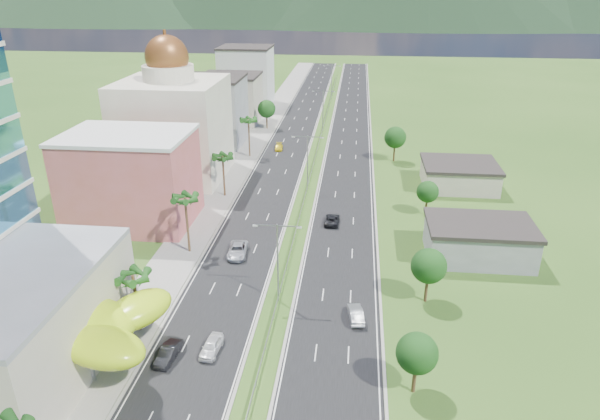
% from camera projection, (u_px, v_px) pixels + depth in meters
% --- Properties ---
extents(ground, '(500.00, 500.00, 0.00)m').
position_uv_depth(ground, '(266.00, 349.00, 60.46)').
color(ground, '#2D5119').
rests_on(ground, ground).
extents(road_left, '(11.00, 260.00, 0.04)m').
position_uv_depth(road_left, '(294.00, 134.00, 143.22)').
color(road_left, black).
rests_on(road_left, ground).
extents(road_right, '(11.00, 260.00, 0.04)m').
position_uv_depth(road_right, '(350.00, 136.00, 141.75)').
color(road_right, black).
rests_on(road_right, ground).
extents(sidewalk_left, '(7.00, 260.00, 0.12)m').
position_uv_depth(sidewalk_left, '(259.00, 133.00, 144.13)').
color(sidewalk_left, gray).
rests_on(sidewalk_left, ground).
extents(median_guardrail, '(0.10, 216.06, 0.76)m').
position_uv_depth(median_guardrail, '(316.00, 153.00, 125.83)').
color(median_guardrail, gray).
rests_on(median_guardrail, ground).
extents(streetlight_median_b, '(6.04, 0.25, 11.00)m').
position_uv_depth(streetlight_median_b, '(278.00, 255.00, 66.88)').
color(streetlight_median_b, gray).
rests_on(streetlight_median_b, ground).
extents(streetlight_median_c, '(6.04, 0.25, 11.00)m').
position_uv_depth(streetlight_median_c, '(308.00, 157.00, 103.34)').
color(streetlight_median_c, gray).
rests_on(streetlight_median_c, ground).
extents(streetlight_median_d, '(6.04, 0.25, 11.00)m').
position_uv_depth(streetlight_median_d, '(323.00, 106.00, 144.35)').
color(streetlight_median_d, gray).
rests_on(streetlight_median_d, ground).
extents(streetlight_median_e, '(6.04, 0.25, 11.00)m').
position_uv_depth(streetlight_median_e, '(332.00, 78.00, 185.37)').
color(streetlight_median_e, gray).
rests_on(streetlight_median_e, ground).
extents(lime_canopy, '(18.00, 15.00, 7.40)m').
position_uv_depth(lime_canopy, '(73.00, 322.00, 56.77)').
color(lime_canopy, '#B6E015').
rests_on(lime_canopy, ground).
extents(pink_shophouse, '(20.00, 15.00, 15.00)m').
position_uv_depth(pink_shophouse, '(131.00, 180.00, 89.36)').
color(pink_shophouse, '#BF584E').
rests_on(pink_shophouse, ground).
extents(domed_building, '(20.00, 20.00, 28.70)m').
position_uv_depth(domed_building, '(173.00, 123.00, 108.79)').
color(domed_building, beige).
rests_on(domed_building, ground).
extents(midrise_grey, '(16.00, 15.00, 16.00)m').
position_uv_depth(midrise_grey, '(211.00, 112.00, 132.82)').
color(midrise_grey, gray).
rests_on(midrise_grey, ground).
extents(midrise_beige, '(16.00, 15.00, 13.00)m').
position_uv_depth(midrise_beige, '(231.00, 99.00, 153.47)').
color(midrise_beige, '#B3AD93').
rests_on(midrise_beige, ground).
extents(midrise_white, '(16.00, 15.00, 18.00)m').
position_uv_depth(midrise_white, '(246.00, 77.00, 173.43)').
color(midrise_white, silver).
rests_on(midrise_white, ground).
extents(shed_near, '(15.00, 10.00, 5.00)m').
position_uv_depth(shed_near, '(479.00, 242.00, 79.52)').
color(shed_near, gray).
rests_on(shed_near, ground).
extents(shed_far, '(14.00, 12.00, 4.40)m').
position_uv_depth(shed_far, '(459.00, 176.00, 106.78)').
color(shed_far, '#B3AD93').
rests_on(shed_far, ground).
extents(palm_tree_b, '(3.60, 3.60, 8.10)m').
position_uv_depth(palm_tree_b, '(133.00, 279.00, 60.98)').
color(palm_tree_b, '#47301C').
rests_on(palm_tree_b, ground).
extents(palm_tree_c, '(3.60, 3.60, 9.60)m').
position_uv_depth(palm_tree_c, '(185.00, 201.00, 78.63)').
color(palm_tree_c, '#47301C').
rests_on(palm_tree_c, ground).
extents(palm_tree_d, '(3.60, 3.60, 8.60)m').
position_uv_depth(palm_tree_d, '(223.00, 159.00, 99.98)').
color(palm_tree_d, '#47301C').
rests_on(palm_tree_d, ground).
extents(palm_tree_e, '(3.60, 3.60, 9.40)m').
position_uv_depth(palm_tree_e, '(248.00, 122.00, 122.45)').
color(palm_tree_e, '#47301C').
rests_on(palm_tree_e, ground).
extents(leafy_tree_lfar, '(4.90, 4.90, 8.05)m').
position_uv_depth(leafy_tree_lfar, '(267.00, 109.00, 146.33)').
color(leafy_tree_lfar, '#47301C').
rests_on(leafy_tree_lfar, ground).
extents(leafy_tree_ra, '(4.20, 4.20, 6.90)m').
position_uv_depth(leafy_tree_ra, '(417.00, 353.00, 52.43)').
color(leafy_tree_ra, '#47301C').
rests_on(leafy_tree_ra, ground).
extents(leafy_tree_rb, '(4.55, 4.55, 7.47)m').
position_uv_depth(leafy_tree_rb, '(429.00, 266.00, 67.47)').
color(leafy_tree_rb, '#47301C').
rests_on(leafy_tree_rb, ground).
extents(leafy_tree_rc, '(3.85, 3.85, 6.33)m').
position_uv_depth(leafy_tree_rc, '(428.00, 192.00, 93.02)').
color(leafy_tree_rc, '#47301C').
rests_on(leafy_tree_rc, ground).
extents(leafy_tree_rd, '(4.90, 4.90, 8.05)m').
position_uv_depth(leafy_tree_rd, '(395.00, 137.00, 120.28)').
color(leafy_tree_rd, '#47301C').
rests_on(leafy_tree_rd, ground).
extents(mountain_ridge, '(860.00, 140.00, 90.00)m').
position_uv_depth(mountain_ridge, '(419.00, 26.00, 464.75)').
color(mountain_ridge, black).
rests_on(mountain_ridge, ground).
extents(car_white_near_left, '(2.14, 4.62, 1.53)m').
position_uv_depth(car_white_near_left, '(211.00, 346.00, 59.74)').
color(car_white_near_left, white).
rests_on(car_white_near_left, road_left).
extents(car_dark_left, '(2.00, 4.68, 1.50)m').
position_uv_depth(car_dark_left, '(168.00, 353.00, 58.61)').
color(car_dark_left, black).
rests_on(car_dark_left, road_left).
extents(car_silver_mid_left, '(3.21, 6.12, 1.64)m').
position_uv_depth(car_silver_mid_left, '(238.00, 250.00, 80.61)').
color(car_silver_mid_left, '#A5A6AC').
rests_on(car_silver_mid_left, road_left).
extents(car_yellow_far_left, '(2.19, 4.56, 1.28)m').
position_uv_depth(car_yellow_far_left, '(279.00, 147.00, 130.37)').
color(car_yellow_far_left, yellow).
rests_on(car_yellow_far_left, road_left).
extents(car_silver_right, '(2.27, 4.80, 1.52)m').
position_uv_depth(car_silver_right, '(356.00, 314.00, 65.46)').
color(car_silver_right, '#9EA1A5').
rests_on(car_silver_right, road_right).
extents(car_dark_far_right, '(2.54, 5.15, 1.41)m').
position_uv_depth(car_dark_far_right, '(332.00, 219.00, 91.16)').
color(car_dark_far_right, black).
rests_on(car_dark_far_right, road_right).
extents(motorcycle, '(0.65, 2.03, 1.29)m').
position_uv_depth(motorcycle, '(178.00, 349.00, 59.50)').
color(motorcycle, black).
rests_on(motorcycle, road_left).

